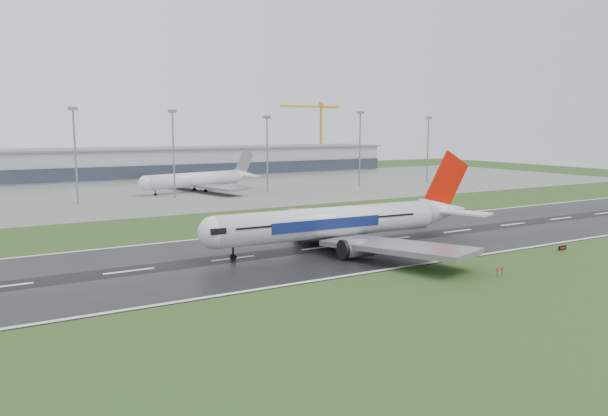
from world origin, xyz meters
TOP-DOWN VIEW (x-y plane):
  - ground at (0.00, 0.00)m, footprint 520.00×520.00m
  - runway at (0.00, 0.00)m, footprint 400.00×45.00m
  - apron at (0.00, 125.00)m, footprint 400.00×130.00m
  - terminal at (0.00, 185.00)m, footprint 240.00×36.00m
  - main_airliner at (-14.53, -2.24)m, footprint 67.83×64.84m
  - parked_airliner at (-7.43, 115.92)m, footprint 65.91×63.16m
  - tower_crane at (101.23, 200.00)m, footprint 42.12×3.68m
  - runway_sign at (23.08, -27.03)m, footprint 2.28×0.88m
  - floodmast_1 at (-55.32, 100.00)m, footprint 0.64×0.64m
  - floodmast_2 at (-22.00, 100.00)m, footprint 0.64×0.64m
  - floodmast_3 at (15.73, 100.00)m, footprint 0.64×0.64m
  - floodmast_4 at (60.43, 100.00)m, footprint 0.64×0.64m
  - floodmast_5 at (99.39, 100.00)m, footprint 0.64×0.64m

SIDE VIEW (x-z plane):
  - ground at x=0.00m, z-range 0.00..0.00m
  - apron at x=0.00m, z-range 0.00..0.08m
  - runway at x=0.00m, z-range 0.00..0.10m
  - runway_sign at x=23.08m, z-range 0.00..1.04m
  - terminal at x=0.00m, z-range 0.00..15.00m
  - parked_airliner at x=-7.43m, z-range 0.08..16.21m
  - main_airliner at x=-14.53m, z-range 0.10..19.44m
  - floodmast_3 at x=15.73m, z-range 0.00..29.20m
  - floodmast_5 at x=99.39m, z-range 0.00..29.73m
  - floodmast_2 at x=-22.00m, z-range 0.00..30.95m
  - floodmast_1 at x=-55.32m, z-range 0.00..31.31m
  - floodmast_4 at x=60.43m, z-range 0.00..31.59m
  - tower_crane at x=101.23m, z-range 0.00..41.74m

